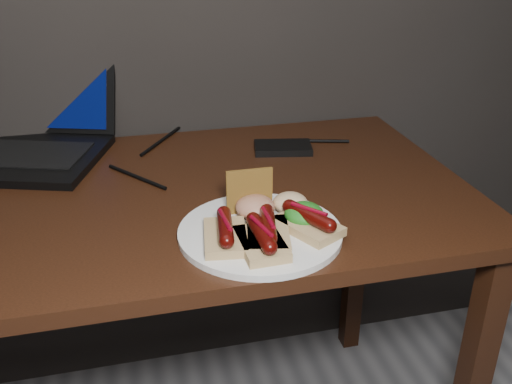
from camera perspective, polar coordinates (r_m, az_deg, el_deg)
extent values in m
cube|color=#371B0D|center=(1.17, -12.90, -1.14)|extent=(1.40, 0.70, 0.03)
cube|color=#371B0D|center=(1.74, 10.02, -5.48)|extent=(0.05, 0.05, 0.72)
cube|color=black|center=(1.41, -23.15, 3.19)|extent=(0.46, 0.39, 0.02)
cube|color=black|center=(1.40, -23.22, 3.58)|extent=(0.36, 0.25, 0.00)
cube|color=black|center=(1.52, -20.94, 10.10)|extent=(0.40, 0.21, 0.23)
cube|color=#060A45|center=(1.52, -20.94, 10.10)|extent=(0.35, 0.18, 0.20)
cube|color=black|center=(1.35, 2.70, 4.45)|extent=(0.15, 0.10, 0.02)
cylinder|color=black|center=(1.24, -11.84, 1.50)|extent=(0.11, 0.15, 0.01)
cylinder|color=black|center=(1.44, -9.27, 5.22)|extent=(0.13, 0.19, 0.01)
cylinder|color=black|center=(1.41, 6.46, 5.09)|extent=(0.14, 0.04, 0.01)
cylinder|color=white|center=(1.00, 0.41, -4.05)|extent=(0.34, 0.34, 0.01)
cube|color=tan|center=(0.96, -3.08, -4.53)|extent=(0.09, 0.12, 0.02)
cylinder|color=#490504|center=(0.95, -3.11, -3.46)|extent=(0.04, 0.10, 0.02)
sphere|color=#490504|center=(0.90, -2.95, -4.93)|extent=(0.03, 0.02, 0.02)
sphere|color=#490504|center=(0.99, -3.25, -2.11)|extent=(0.03, 0.02, 0.02)
cylinder|color=#660413|center=(0.94, -3.13, -2.80)|extent=(0.01, 0.07, 0.01)
cube|color=tan|center=(0.96, 1.21, -4.31)|extent=(0.09, 0.13, 0.02)
cylinder|color=#490504|center=(0.95, 1.22, -3.25)|extent=(0.04, 0.10, 0.02)
sphere|color=#490504|center=(0.91, 1.38, -4.71)|extent=(0.03, 0.02, 0.02)
sphere|color=#490504|center=(0.99, 1.08, -1.91)|extent=(0.02, 0.02, 0.02)
cylinder|color=#660413|center=(0.94, 1.23, -2.58)|extent=(0.01, 0.07, 0.01)
cube|color=tan|center=(0.99, 5.25, -3.42)|extent=(0.12, 0.13, 0.02)
cylinder|color=#490504|center=(0.98, 5.30, -2.37)|extent=(0.07, 0.10, 0.02)
sphere|color=#490504|center=(0.95, 7.37, -3.38)|extent=(0.03, 0.02, 0.02)
sphere|color=#490504|center=(1.01, 3.35, -1.42)|extent=(0.03, 0.02, 0.02)
cylinder|color=#660413|center=(0.98, 5.33, -1.73)|extent=(0.05, 0.06, 0.01)
cube|color=tan|center=(0.94, 0.51, -5.19)|extent=(0.07, 0.12, 0.02)
cylinder|color=#490504|center=(0.93, 0.52, -4.10)|extent=(0.03, 0.10, 0.02)
sphere|color=#490504|center=(0.89, 1.39, -5.58)|extent=(0.03, 0.02, 0.02)
sphere|color=#490504|center=(0.97, -0.28, -2.74)|extent=(0.03, 0.02, 0.02)
cylinder|color=#660413|center=(0.92, 0.52, -3.43)|extent=(0.02, 0.07, 0.01)
cube|color=olive|center=(1.03, -0.66, 0.10)|extent=(0.08, 0.01, 0.08)
ellipsoid|color=#136316|center=(1.01, 4.83, -2.22)|extent=(0.07, 0.07, 0.04)
ellipsoid|color=maroon|center=(1.02, -0.08, -1.51)|extent=(0.07, 0.07, 0.04)
ellipsoid|color=beige|center=(1.05, 3.45, -1.08)|extent=(0.06, 0.06, 0.04)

